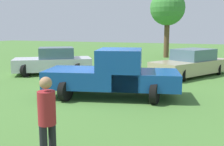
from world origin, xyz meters
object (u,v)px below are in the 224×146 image
object	(u,v)px
sedan_far	(54,62)
pickup_truck	(115,73)
sedan_near	(191,64)
tree_back_right	(168,9)
person_bystander	(47,117)

from	to	relation	value
sedan_far	pickup_truck	bearing A→B (deg)	111.02
sedan_near	sedan_far	size ratio (longest dim) A/B	1.11
sedan_far	sedan_near	bearing A→B (deg)	163.18
pickup_truck	tree_back_right	world-z (taller)	tree_back_right
sedan_near	person_bystander	world-z (taller)	person_bystander
sedan_near	sedan_far	world-z (taller)	sedan_far
person_bystander	tree_back_right	size ratio (longest dim) A/B	0.28
pickup_truck	sedan_near	distance (m)	6.25
pickup_truck	sedan_far	size ratio (longest dim) A/B	1.14
sedan_far	person_bystander	distance (m)	10.72
sedan_far	tree_back_right	size ratio (longest dim) A/B	0.77
pickup_truck	sedan_far	bearing A→B (deg)	-50.05
tree_back_right	person_bystander	bearing A→B (deg)	4.67
pickup_truck	sedan_far	world-z (taller)	pickup_truck
sedan_near	tree_back_right	bearing A→B (deg)	-131.73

